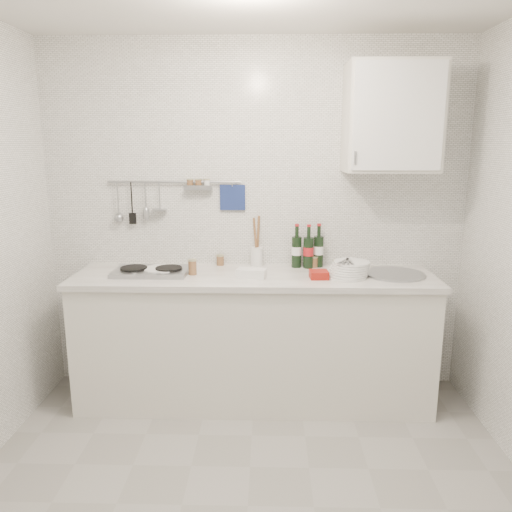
{
  "coord_description": "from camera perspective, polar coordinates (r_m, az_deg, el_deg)",
  "views": [
    {
      "loc": [
        0.1,
        -2.17,
        1.78
      ],
      "look_at": [
        0.02,
        0.9,
        1.09
      ],
      "focal_mm": 35.0,
      "sensor_mm": 36.0,
      "label": 1
    }
  ],
  "objects": [
    {
      "name": "butter_dish",
      "position": [
        3.3,
        -0.52,
        -1.97
      ],
      "size": [
        0.21,
        0.14,
        0.06
      ],
      "primitive_type": "cube",
      "rotation": [
        0.0,
        0.0,
        -0.22
      ],
      "color": "white",
      "rests_on": "counter"
    },
    {
      "name": "back_wall",
      "position": [
        3.61,
        -0.11,
        4.2
      ],
      "size": [
        3.0,
        0.02,
        2.5
      ],
      "primitive_type": "cube",
      "color": "silver",
      "rests_on": "floor"
    },
    {
      "name": "strawberry_punnet",
      "position": [
        3.3,
        7.19,
        -2.12
      ],
      "size": [
        0.13,
        0.13,
        0.05
      ],
      "primitive_type": "cube",
      "rotation": [
        0.0,
        0.0,
        0.06
      ],
      "color": "#AD1413",
      "rests_on": "counter"
    },
    {
      "name": "counter",
      "position": [
        3.54,
        -0.13,
        -9.71
      ],
      "size": [
        2.44,
        0.64,
        0.96
      ],
      "color": "silver",
      "rests_on": "floor"
    },
    {
      "name": "floor",
      "position": [
        2.81,
        -0.95,
        -26.66
      ],
      "size": [
        3.0,
        3.0,
        0.0
      ],
      "primitive_type": "plane",
      "color": "gray",
      "rests_on": "ground"
    },
    {
      "name": "plate_stack_sink",
      "position": [
        3.37,
        10.54,
        -1.51
      ],
      "size": [
        0.3,
        0.29,
        0.11
      ],
      "rotation": [
        0.0,
        0.0,
        -0.25
      ],
      "color": "white",
      "rests_on": "counter"
    },
    {
      "name": "wall_rail",
      "position": [
        3.62,
        -9.66,
        6.85
      ],
      "size": [
        0.98,
        0.09,
        0.34
      ],
      "color": "#93969B",
      "rests_on": "back_wall"
    },
    {
      "name": "wine_bottles",
      "position": [
        3.56,
        5.95,
        1.15
      ],
      "size": [
        0.23,
        0.11,
        0.31
      ],
      "rotation": [
        0.0,
        0.0,
        0.12
      ],
      "color": "black",
      "rests_on": "counter"
    },
    {
      "name": "jar_c",
      "position": [
        3.49,
        9.22,
        -1.09
      ],
      "size": [
        0.06,
        0.06,
        0.08
      ],
      "rotation": [
        0.0,
        0.0,
        -0.16
      ],
      "color": "brown",
      "rests_on": "counter"
    },
    {
      "name": "jar_a",
      "position": [
        3.63,
        -4.11,
        -0.45
      ],
      "size": [
        0.06,
        0.06,
        0.08
      ],
      "rotation": [
        0.0,
        0.0,
        -0.32
      ],
      "color": "brown",
      "rests_on": "counter"
    },
    {
      "name": "wall_cabinet",
      "position": [
        3.49,
        15.27,
        14.99
      ],
      "size": [
        0.6,
        0.38,
        0.7
      ],
      "color": "silver",
      "rests_on": "back_wall"
    },
    {
      "name": "jar_d",
      "position": [
        3.39,
        -7.28,
        -1.24
      ],
      "size": [
        0.06,
        0.06,
        0.1
      ],
      "rotation": [
        0.0,
        0.0,
        -0.15
      ],
      "color": "brown",
      "rests_on": "counter"
    },
    {
      "name": "plate_stack_hob",
      "position": [
        3.47,
        -10.76,
        -1.64
      ],
      "size": [
        0.26,
        0.26,
        0.03
      ],
      "rotation": [
        0.0,
        0.0,
        0.3
      ],
      "color": "#507AB6",
      "rests_on": "counter"
    },
    {
      "name": "utensil_crock",
      "position": [
        3.61,
        0.07,
        0.26
      ],
      "size": [
        0.09,
        0.09,
        0.37
      ],
      "rotation": [
        0.0,
        0.0,
        0.27
      ],
      "color": "white",
      "rests_on": "counter"
    },
    {
      "name": "jar_b",
      "position": [
        3.59,
        6.61,
        -0.63
      ],
      "size": [
        0.07,
        0.07,
        0.08
      ],
      "rotation": [
        0.0,
        0.0,
        -0.08
      ],
      "color": "brown",
      "rests_on": "counter"
    }
  ]
}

